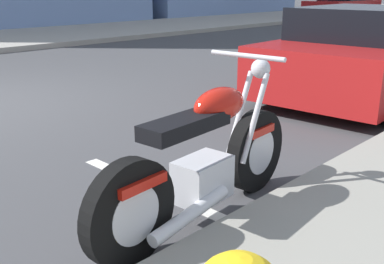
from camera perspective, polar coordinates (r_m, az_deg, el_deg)
sidewalk_far_curb at (r=19.85m, az=0.16°, el=13.37°), size 120.00×5.00×0.14m
parking_stall_stripe at (r=3.67m, az=-2.76°, el=-7.89°), size 0.12×2.20×0.01m
parked_motorcycle at (r=3.15m, az=1.62°, el=-3.77°), size 2.04×0.62×1.13m
parked_car_across_street at (r=7.38m, az=20.98°, el=9.06°), size 4.13×2.09×1.30m
car_opposite_curb at (r=23.46m, az=18.31°, el=14.75°), size 4.44×1.87×1.51m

